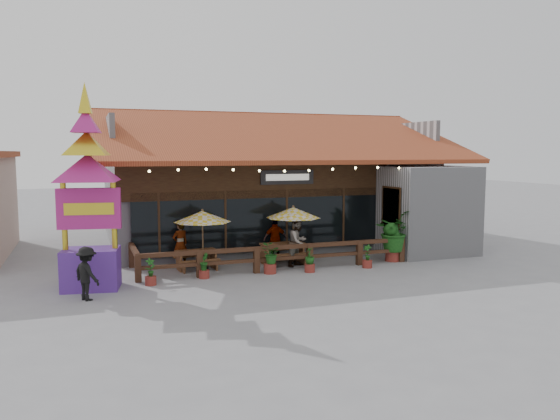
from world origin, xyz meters
name	(u,v)px	position (x,y,z in m)	size (l,w,h in m)	color
ground	(317,265)	(0.00, 0.00, 0.00)	(100.00, 100.00, 0.00)	gray
restaurant_building	(267,193)	(0.26, 6.61, 2.21)	(15.50, 14.73, 6.09)	#AFAEB3
patio_railing	(261,254)	(-2.25, -0.27, 0.61)	(10.00, 2.60, 0.92)	#412517
umbrella_left	(202,217)	(-4.13, 0.70, 1.90)	(2.42, 2.42, 2.18)	brown
umbrella_right	(293,213)	(-0.69, 0.65, 1.91)	(2.58, 2.58, 2.20)	brown
picnic_table_left	(196,256)	(-4.34, 0.80, 0.46)	(1.52, 1.34, 0.69)	brown
picnic_table_right	(283,250)	(-1.10, 0.68, 0.53)	(1.66, 1.44, 0.78)	brown
thai_sign_tower	(88,173)	(-7.92, -0.88, 3.55)	(2.87, 2.87, 6.71)	#502589
tropical_plant	(393,232)	(3.04, -0.30, 1.13)	(1.86, 1.89, 1.97)	maroon
diner_a	(180,244)	(-4.80, 1.50, 0.83)	(0.61, 0.40, 1.67)	#3A2612
diner_b	(298,242)	(-0.73, 0.05, 0.91)	(0.88, 0.69, 1.81)	#3A2612
diner_c	(275,239)	(-1.05, 1.64, 0.80)	(0.94, 0.39, 1.61)	#3A2612
pedestrian	(87,274)	(-8.06, -2.22, 0.77)	(0.99, 0.57, 1.53)	black
planter_a	(151,274)	(-6.17, -1.04, 0.36)	(0.36, 0.35, 0.87)	maroon
planter_b	(204,267)	(-4.38, -0.69, 0.39)	(0.35, 0.38, 0.85)	maroon
planter_c	(270,257)	(-2.08, -0.74, 0.59)	(0.80, 0.76, 1.05)	maroon
planter_d	(310,260)	(-0.71, -1.01, 0.43)	(0.47, 0.47, 0.89)	maroon
planter_e	(367,258)	(1.53, -1.05, 0.36)	(0.35, 0.37, 0.86)	maroon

